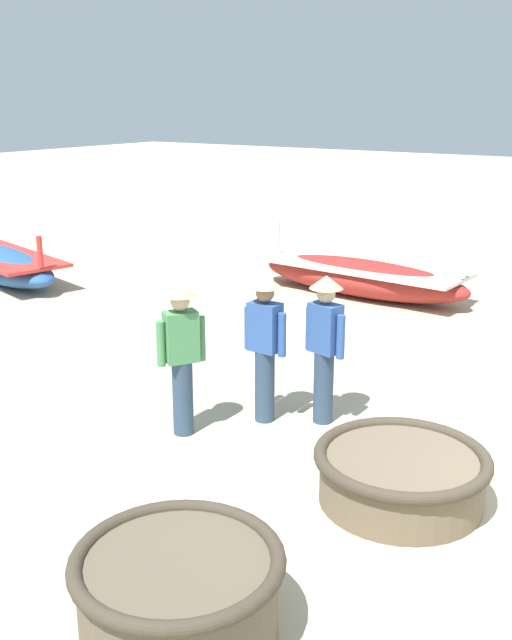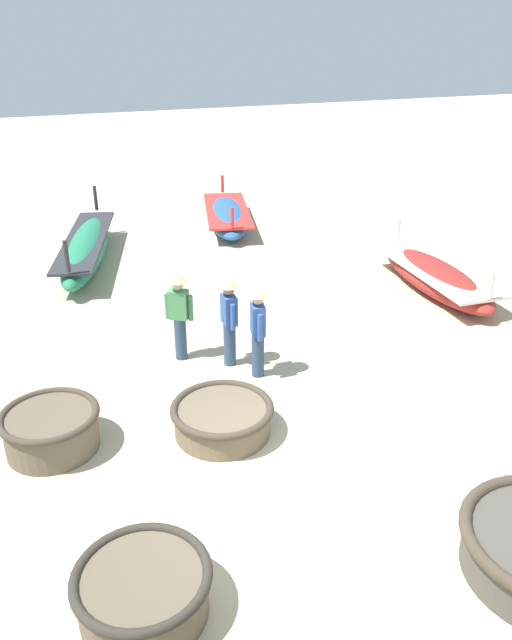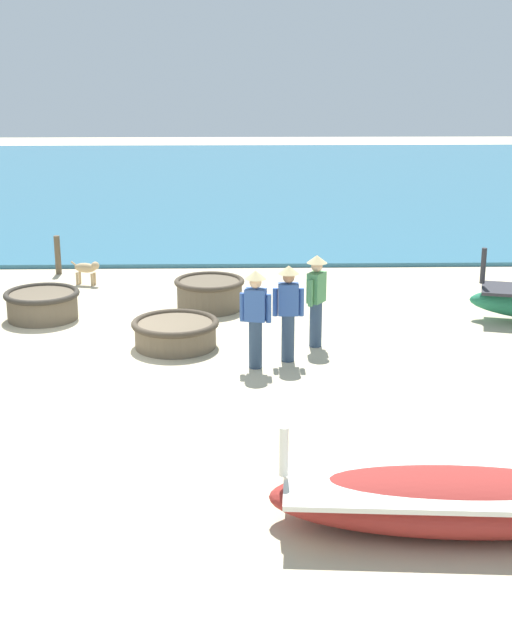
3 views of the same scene
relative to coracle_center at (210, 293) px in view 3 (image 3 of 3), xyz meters
name	(u,v)px [view 3 (image 3 of 3)]	position (x,y,z in m)	size (l,w,h in m)	color
ground_plane	(75,354)	(2.80, -2.28, -0.34)	(80.00, 80.00, 0.00)	#C6B793
sea	(265,183)	(-17.54, 1.72, -0.29)	(28.00, 52.00, 0.10)	#2D667F
coracle_center	(210,293)	(0.00, 0.00, 0.00)	(1.43, 1.43, 0.62)	brown
coracle_tilted	(175,332)	(2.43, -0.54, -0.07)	(1.56, 1.56, 0.49)	brown
coracle_weathered	(42,304)	(0.65, -3.27, -0.03)	(1.47, 1.47, 0.56)	brown
long_boat_ochre_hull	(455,500)	(8.81, 2.96, 0.00)	(1.56, 4.21, 1.17)	maroon
fisherman_with_hat	(288,307)	(3.23, 1.42, 0.62)	(0.36, 0.53, 1.67)	#2D425B
fisherman_crouching	(255,313)	(3.56, 0.86, 0.62)	(0.36, 0.52, 1.67)	#2D425B
fisherman_hauling	(316,295)	(2.46, 1.96, 0.62)	(0.46, 0.37, 1.67)	#2D425B
dog	(87,269)	(-1.99, -2.81, 0.04)	(0.34, 0.67, 0.55)	tan
mooring_post_inland	(58,255)	(-3.02, -3.66, 0.12)	(0.14, 0.14, 0.92)	brown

